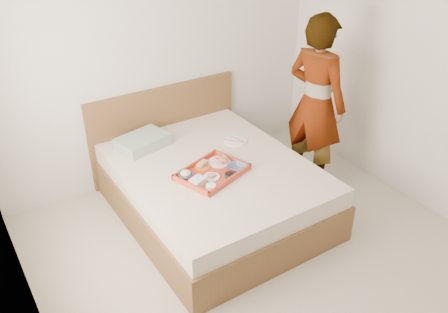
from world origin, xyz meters
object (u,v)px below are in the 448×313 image
dinner_plate (235,141)px  person (316,103)px  tray (212,172)px  bed (214,189)px

dinner_plate → person: person is taller
dinner_plate → tray: bearing=-142.6°
bed → person: bearing=-2.8°
dinner_plate → bed: bearing=-148.3°
tray → person: person is taller
bed → person: person is taller
bed → person: size_ratio=1.14×
tray → person: bearing=-14.5°
tray → dinner_plate: bearing=19.4°
bed → tray: bearing=-125.3°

